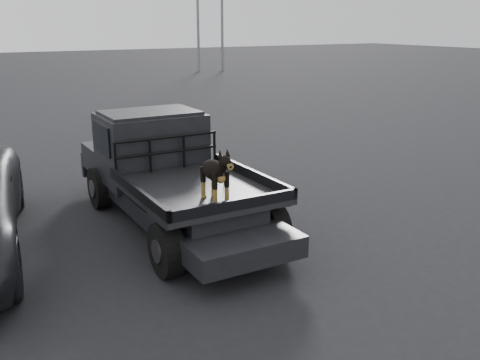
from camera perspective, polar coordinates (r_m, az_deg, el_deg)
ground at (r=7.77m, az=-5.17°, el=-8.65°), size 120.00×120.00×0.00m
flatbed_ute at (r=8.98m, az=-7.09°, el=-2.01°), size 2.00×5.40×0.92m
ute_cab at (r=9.60m, az=-9.50°, el=4.67°), size 1.72×1.30×0.88m
headache_rack at (r=8.96m, az=-7.76°, el=2.81°), size 1.80×0.08×0.55m
dog at (r=7.30m, az=-2.73°, el=0.57°), size 0.32×0.60×0.74m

